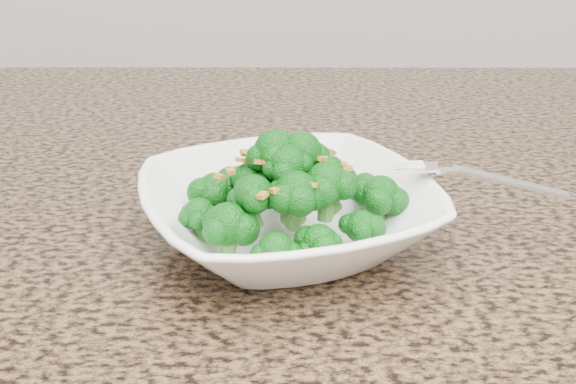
# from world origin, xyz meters

# --- Properties ---
(granite_counter) EXTENTS (1.64, 1.04, 0.03)m
(granite_counter) POSITION_xyz_m (0.00, 0.30, 0.89)
(granite_counter) COLOR brown
(granite_counter) RESTS_ON cabinet
(bowl) EXTENTS (0.31, 0.31, 0.06)m
(bowl) POSITION_xyz_m (0.06, 0.19, 0.93)
(bowl) COLOR white
(bowl) RESTS_ON granite_counter
(broccoli_pile) EXTENTS (0.21, 0.21, 0.06)m
(broccoli_pile) POSITION_xyz_m (0.06, 0.19, 0.99)
(broccoli_pile) COLOR #0B600F
(broccoli_pile) RESTS_ON bowl
(garlic_topping) EXTENTS (0.13, 0.13, 0.01)m
(garlic_topping) POSITION_xyz_m (0.06, 0.19, 1.02)
(garlic_topping) COLOR #B3802B
(garlic_topping) RESTS_ON broccoli_pile
(fork) EXTENTS (0.16, 0.04, 0.01)m
(fork) POSITION_xyz_m (0.20, 0.20, 0.96)
(fork) COLOR silver
(fork) RESTS_ON bowl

